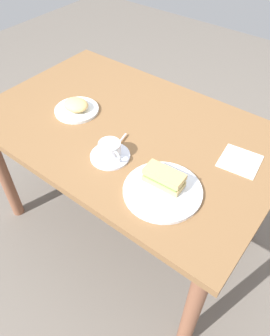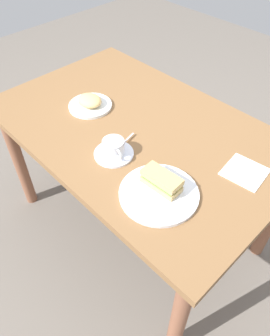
{
  "view_description": "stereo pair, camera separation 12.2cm",
  "coord_description": "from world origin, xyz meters",
  "px_view_note": "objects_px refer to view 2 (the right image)",
  "views": [
    {
      "loc": [
        0.73,
        -0.88,
        1.64
      ],
      "look_at": [
        0.2,
        -0.21,
        0.77
      ],
      "focal_mm": 34.68,
      "sensor_mm": 36.0,
      "label": 1
    },
    {
      "loc": [
        0.82,
        -0.8,
        1.64
      ],
      "look_at": [
        0.2,
        -0.21,
        0.77
      ],
      "focal_mm": 34.68,
      "sensor_mm": 36.0,
      "label": 2
    }
  ],
  "objects_px": {
    "dining_table": "(137,144)",
    "sandwich_front": "(161,181)",
    "sandwich_plate": "(159,194)",
    "coffee_saucer": "(114,154)",
    "side_plate": "(90,106)",
    "coffee_cup": "(114,147)",
    "spoon": "(125,142)",
    "napkin": "(245,172)"
  },
  "relations": [
    {
      "from": "coffee_cup",
      "to": "napkin",
      "type": "height_order",
      "value": "coffee_cup"
    },
    {
      "from": "sandwich_plate",
      "to": "coffee_saucer",
      "type": "xyz_separation_m",
      "value": [
        -0.27,
        0.02,
        -0.0
      ]
    },
    {
      "from": "dining_table",
      "to": "side_plate",
      "type": "relative_size",
      "value": 6.57
    },
    {
      "from": "sandwich_plate",
      "to": "spoon",
      "type": "height_order",
      "value": "spoon"
    },
    {
      "from": "sandwich_plate",
      "to": "sandwich_front",
      "type": "xyz_separation_m",
      "value": [
        -0.02,
        0.03,
        0.04
      ]
    },
    {
      "from": "sandwich_front",
      "to": "side_plate",
      "type": "xyz_separation_m",
      "value": [
        -0.59,
        0.14,
        -0.04
      ]
    },
    {
      "from": "spoon",
      "to": "napkin",
      "type": "distance_m",
      "value": 0.49
    },
    {
      "from": "sandwich_front",
      "to": "spoon",
      "type": "height_order",
      "value": "sandwich_front"
    },
    {
      "from": "coffee_cup",
      "to": "side_plate",
      "type": "bearing_deg",
      "value": 157.06
    },
    {
      "from": "dining_table",
      "to": "side_plate",
      "type": "bearing_deg",
      "value": -167.63
    },
    {
      "from": "dining_table",
      "to": "sandwich_front",
      "type": "distance_m",
      "value": 0.4
    },
    {
      "from": "coffee_saucer",
      "to": "side_plate",
      "type": "bearing_deg",
      "value": 157.03
    },
    {
      "from": "dining_table",
      "to": "coffee_saucer",
      "type": "xyz_separation_m",
      "value": [
        0.07,
        -0.2,
        0.11
      ]
    },
    {
      "from": "dining_table",
      "to": "spoon",
      "type": "height_order",
      "value": "spoon"
    },
    {
      "from": "sandwich_plate",
      "to": "side_plate",
      "type": "distance_m",
      "value": 0.62
    },
    {
      "from": "side_plate",
      "to": "sandwich_plate",
      "type": "bearing_deg",
      "value": -15.19
    },
    {
      "from": "dining_table",
      "to": "coffee_cup",
      "type": "height_order",
      "value": "coffee_cup"
    },
    {
      "from": "sandwich_plate",
      "to": "side_plate",
      "type": "relative_size",
      "value": 1.4
    },
    {
      "from": "sandwich_front",
      "to": "spoon",
      "type": "bearing_deg",
      "value": 164.97
    },
    {
      "from": "side_plate",
      "to": "napkin",
      "type": "xyz_separation_m",
      "value": [
        0.75,
        0.16,
        -0.01
      ]
    },
    {
      "from": "napkin",
      "to": "coffee_cup",
      "type": "bearing_deg",
      "value": -144.8
    },
    {
      "from": "spoon",
      "to": "sandwich_front",
      "type": "bearing_deg",
      "value": -15.03
    },
    {
      "from": "spoon",
      "to": "side_plate",
      "type": "relative_size",
      "value": 0.48
    },
    {
      "from": "sandwich_plate",
      "to": "coffee_cup",
      "type": "bearing_deg",
      "value": 175.11
    },
    {
      "from": "side_plate",
      "to": "dining_table",
      "type": "bearing_deg",
      "value": 12.37
    },
    {
      "from": "sandwich_front",
      "to": "dining_table",
      "type": "bearing_deg",
      "value": 149.0
    },
    {
      "from": "spoon",
      "to": "napkin",
      "type": "xyz_separation_m",
      "value": [
        0.44,
        0.22,
        -0.01
      ]
    },
    {
      "from": "coffee_saucer",
      "to": "side_plate",
      "type": "xyz_separation_m",
      "value": [
        -0.33,
        0.14,
        0.0
      ]
    },
    {
      "from": "spoon",
      "to": "coffee_saucer",
      "type": "bearing_deg",
      "value": -76.75
    },
    {
      "from": "dining_table",
      "to": "napkin",
      "type": "relative_size",
      "value": 9.0
    },
    {
      "from": "sandwich_front",
      "to": "spoon",
      "type": "distance_m",
      "value": 0.29
    },
    {
      "from": "dining_table",
      "to": "napkin",
      "type": "height_order",
      "value": "napkin"
    },
    {
      "from": "coffee_cup",
      "to": "spoon",
      "type": "distance_m",
      "value": 0.09
    },
    {
      "from": "coffee_cup",
      "to": "napkin",
      "type": "xyz_separation_m",
      "value": [
        0.42,
        0.3,
        -0.04
      ]
    },
    {
      "from": "coffee_saucer",
      "to": "side_plate",
      "type": "height_order",
      "value": "side_plate"
    },
    {
      "from": "side_plate",
      "to": "napkin",
      "type": "height_order",
      "value": "side_plate"
    },
    {
      "from": "sandwich_plate",
      "to": "sandwich_front",
      "type": "height_order",
      "value": "sandwich_front"
    },
    {
      "from": "coffee_cup",
      "to": "spoon",
      "type": "relative_size",
      "value": 1.17
    },
    {
      "from": "coffee_saucer",
      "to": "coffee_cup",
      "type": "bearing_deg",
      "value": -16.18
    },
    {
      "from": "coffee_saucer",
      "to": "spoon",
      "type": "height_order",
      "value": "spoon"
    },
    {
      "from": "sandwich_front",
      "to": "coffee_cup",
      "type": "xyz_separation_m",
      "value": [
        -0.25,
        -0.0,
        -0.0
      ]
    },
    {
      "from": "coffee_saucer",
      "to": "spoon",
      "type": "xyz_separation_m",
      "value": [
        -0.02,
        0.08,
        0.01
      ]
    }
  ]
}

